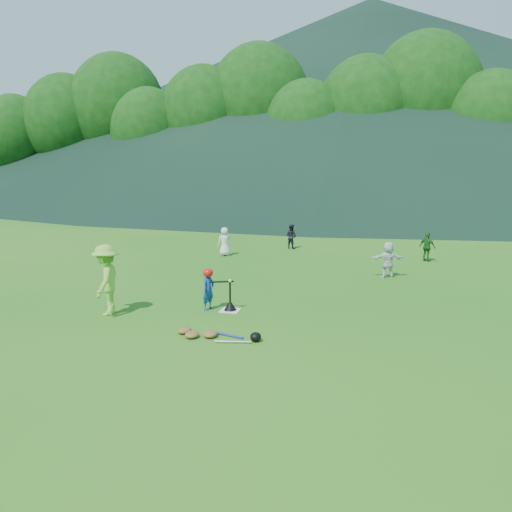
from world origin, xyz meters
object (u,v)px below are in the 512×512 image
at_px(home_plate, 230,310).
at_px(fielder_a, 225,242).
at_px(fielder_d, 388,260).
at_px(batter_child, 208,290).
at_px(batting_tee, 230,306).
at_px(fielder_b, 291,236).
at_px(equipment_pile, 210,334).
at_px(fielder_c, 427,247).
at_px(adult_coach, 106,280).

distance_m(home_plate, fielder_a, 7.56).
distance_m(fielder_a, fielder_d, 6.57).
distance_m(batter_child, fielder_a, 7.43).
height_order(fielder_a, batting_tee, fielder_a).
bearing_deg(batter_child, batting_tee, -65.61).
height_order(fielder_a, fielder_b, fielder_a).
distance_m(fielder_d, batting_tee, 5.96).
distance_m(batter_child, fielder_d, 6.32).
bearing_deg(equipment_pile, fielder_a, 106.06).
relative_size(batter_child, fielder_c, 0.92).
height_order(fielder_c, equipment_pile, fielder_c).
bearing_deg(adult_coach, batting_tee, 95.27).
bearing_deg(adult_coach, batter_child, 98.80).
distance_m(adult_coach, batting_tee, 2.94).
xyz_separation_m(home_plate, batter_child, (-0.53, -0.04, 0.48)).
distance_m(batter_child, equipment_pile, 2.04).
xyz_separation_m(adult_coach, fielder_d, (6.34, 5.67, -0.26)).
distance_m(home_plate, equipment_pile, 1.92).
relative_size(adult_coach, fielder_d, 1.46).
height_order(adult_coach, fielder_b, adult_coach).
xyz_separation_m(batter_child, fielder_d, (4.19, 4.73, 0.07)).
xyz_separation_m(fielder_b, batting_tee, (0.26, -9.51, -0.38)).
xyz_separation_m(adult_coach, fielder_c, (7.75, 8.81, -0.29)).
xyz_separation_m(fielder_c, batting_tee, (-5.06, -7.83, -0.41)).
relative_size(batter_child, adult_coach, 0.60).
xyz_separation_m(fielder_a, fielder_b, (2.18, 2.37, -0.04)).
height_order(home_plate, equipment_pile, equipment_pile).
height_order(fielder_c, fielder_d, fielder_d).
relative_size(fielder_b, batting_tee, 1.51).
bearing_deg(adult_coach, fielder_d, 117.05).
height_order(adult_coach, fielder_d, adult_coach).
distance_m(fielder_a, fielder_c, 7.53).
height_order(home_plate, fielder_c, fielder_c).
xyz_separation_m(home_plate, fielder_c, (5.06, 7.83, 0.53)).
bearing_deg(fielder_c, fielder_b, 19.85).
bearing_deg(batting_tee, adult_coach, -159.99).
bearing_deg(fielder_b, batter_child, 114.21).
xyz_separation_m(fielder_d, batting_tee, (-3.66, -4.69, -0.44)).
bearing_deg(equipment_pile, adult_coach, 161.99).
relative_size(adult_coach, equipment_pile, 0.92).
relative_size(adult_coach, fielder_a, 1.49).
relative_size(home_plate, equipment_pile, 0.25).
height_order(batter_child, adult_coach, adult_coach).
bearing_deg(fielder_c, adult_coach, 86.02).
bearing_deg(fielder_a, home_plate, 79.35).
xyz_separation_m(batter_child, fielder_b, (0.27, 9.55, 0.02)).
bearing_deg(batting_tee, fielder_b, 91.56).
relative_size(fielder_a, batting_tee, 1.63).
xyz_separation_m(fielder_a, batting_tee, (2.43, -7.14, -0.42)).
distance_m(adult_coach, fielder_c, 11.74).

